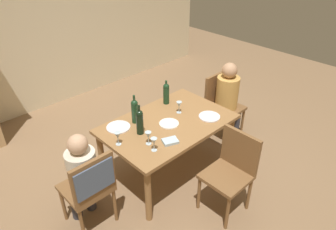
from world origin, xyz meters
TOP-DOWN VIEW (x-y plane):
  - ground_plane at (0.00, 0.00)m, footprint 10.00×10.00m
  - rear_room_partition at (0.00, 2.69)m, footprint 6.40×0.12m
  - dining_table at (0.00, 0.00)m, footprint 1.51×0.98m
  - chair_right_end at (1.13, 0.09)m, footprint 0.44×0.44m
  - chair_left_end at (-1.13, -0.12)m, footprint 0.44×0.46m
  - chair_near at (0.09, -0.87)m, footprint 0.44×0.44m
  - person_woman_host at (1.13, -0.03)m, footprint 0.31×0.36m
  - person_man_bearded at (-1.13, 0.03)m, footprint 0.29×0.33m
  - wine_bottle_tall_green at (-0.37, 0.05)m, footprint 0.08×0.08m
  - wine_bottle_dark_red at (0.30, 0.34)m, footprint 0.08×0.08m
  - wine_bottle_short_olive at (-0.27, 0.27)m, footprint 0.08×0.08m
  - wine_glass_near_left at (-0.67, 0.05)m, footprint 0.07×0.07m
  - wine_glass_centre at (-0.46, -0.28)m, footprint 0.07×0.07m
  - wine_glass_near_right at (0.25, 0.07)m, footprint 0.07×0.07m
  - wine_glass_far at (-0.43, -0.16)m, footprint 0.07×0.07m
  - dinner_plate_host at (-0.02, -0.04)m, footprint 0.23×0.23m
  - dinner_plate_guest_left at (-0.48, 0.31)m, footprint 0.27×0.27m
  - dinner_plate_guest_right at (0.44, -0.26)m, footprint 0.25×0.25m
  - folded_napkin at (-0.25, -0.30)m, footprint 0.19×0.17m

SIDE VIEW (x-z plane):
  - ground_plane at x=0.00m, z-range 0.00..0.00m
  - chair_right_end at x=1.13m, z-range 0.07..0.99m
  - chair_near at x=0.09m, z-range 0.07..0.99m
  - chair_left_end at x=-1.13m, z-range 0.13..1.05m
  - person_man_bearded at x=-1.13m, z-range 0.09..1.18m
  - dining_table at x=0.00m, z-range 0.28..1.00m
  - person_woman_host at x=1.13m, z-range 0.09..1.23m
  - dinner_plate_host at x=-0.02m, z-range 0.73..0.74m
  - dinner_plate_guest_left at x=-0.48m, z-range 0.73..0.74m
  - dinner_plate_guest_right at x=0.44m, z-range 0.73..0.74m
  - folded_napkin at x=-0.25m, z-range 0.73..0.76m
  - wine_glass_near_left at x=-0.67m, z-range 0.76..0.91m
  - wine_glass_centre at x=-0.46m, z-range 0.76..0.91m
  - wine_glass_near_right at x=0.25m, z-range 0.76..0.91m
  - wine_glass_far at x=-0.43m, z-range 0.76..0.91m
  - wine_bottle_dark_red at x=0.30m, z-range 0.71..1.03m
  - wine_bottle_short_olive at x=-0.27m, z-range 0.71..1.05m
  - wine_bottle_tall_green at x=-0.37m, z-range 0.70..1.06m
  - rear_room_partition at x=0.00m, z-range 0.00..2.70m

